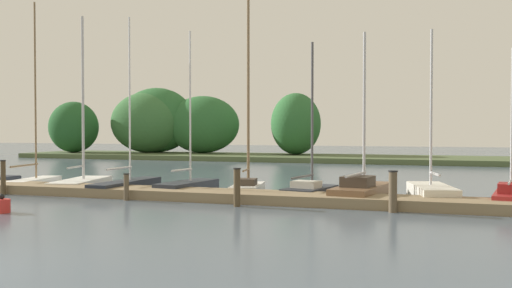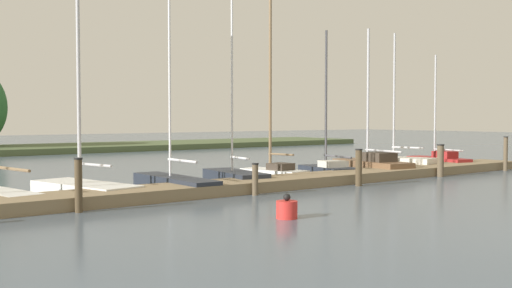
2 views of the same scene
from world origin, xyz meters
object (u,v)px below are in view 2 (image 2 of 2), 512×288
object	(u,v)px
sailboat_7	(370,165)
sailboat_4	(233,176)
sailboat_3	(172,181)
sailboat_5	(272,167)
sailboat_6	(327,168)
mooring_piling_1	(79,185)
sailboat_2	(82,184)
mooring_piling_5	(506,153)
mooring_piling_4	(440,160)
channel_buoy_0	(287,209)
sailboat_9	(437,161)
mooring_piling_2	(255,179)
mooring_piling_3	(359,167)
sailboat_8	(395,162)

from	to	relation	value
sailboat_7	sailboat_4	bearing A→B (deg)	97.30
sailboat_3	sailboat_5	world-z (taller)	sailboat_5
sailboat_5	sailboat_6	xyz separation A→B (m)	(2.63, -0.31, -0.16)
mooring_piling_1	sailboat_3	bearing A→B (deg)	31.32
sailboat_2	sailboat_5	xyz separation A→B (m)	(7.64, 0.17, 0.14)
sailboat_5	mooring_piling_5	xyz separation A→B (m)	(10.58, -3.45, 0.29)
mooring_piling_4	sailboat_5	bearing A→B (deg)	150.46
sailboat_4	mooring_piling_4	world-z (taller)	sailboat_4
channel_buoy_0	sailboat_6	bearing A→B (deg)	40.30
sailboat_3	mooring_piling_5	bearing A→B (deg)	-98.13
sailboat_5	sailboat_3	bearing A→B (deg)	90.62
sailboat_7	sailboat_5	bearing A→B (deg)	89.16
sailboat_2	sailboat_9	distance (m)	17.20
sailboat_5	mooring_piling_2	xyz separation A→B (m)	(-3.47, -3.39, 0.01)
sailboat_4	sailboat_5	bearing A→B (deg)	-66.40
mooring_piling_3	channel_buoy_0	distance (m)	7.35
sailboat_3	mooring_piling_3	distance (m)	6.41
sailboat_4	sailboat_6	bearing A→B (deg)	-77.75
mooring_piling_3	mooring_piling_4	xyz separation A→B (m)	(5.04, 0.26, 0.01)
sailboat_4	sailboat_5	distance (m)	2.37
mooring_piling_1	mooring_piling_3	world-z (taller)	mooring_piling_1
mooring_piling_3	sailboat_4	bearing A→B (deg)	136.43
mooring_piling_3	mooring_piling_4	distance (m)	5.05
sailboat_4	channel_buoy_0	world-z (taller)	sailboat_4
sailboat_7	mooring_piling_1	bearing A→B (deg)	109.57
sailboat_2	sailboat_8	size ratio (longest dim) A/B	1.23
channel_buoy_0	sailboat_3	bearing A→B (deg)	84.56
sailboat_4	mooring_piling_4	distance (m)	8.66
sailboat_8	mooring_piling_2	world-z (taller)	sailboat_8
sailboat_9	mooring_piling_3	size ratio (longest dim) A/B	4.13
mooring_piling_5	sailboat_8	bearing A→B (deg)	137.93
sailboat_5	mooring_piling_4	size ratio (longest dim) A/B	5.97
sailboat_7	sailboat_8	world-z (taller)	sailboat_8
sailboat_5	mooring_piling_1	distance (m)	9.62
sailboat_6	sailboat_8	size ratio (longest dim) A/B	0.96
sailboat_3	mooring_piling_4	world-z (taller)	sailboat_3
sailboat_5	sailboat_9	bearing A→B (deg)	-102.86
sailboat_3	sailboat_5	size ratio (longest dim) A/B	0.93
sailboat_8	mooring_piling_5	world-z (taller)	sailboat_8
sailboat_6	mooring_piling_5	xyz separation A→B (m)	(7.95, -3.14, 0.45)
sailboat_3	mooring_piling_2	xyz separation A→B (m)	(1.44, -2.52, 0.19)
mooring_piling_5	sailboat_5	bearing A→B (deg)	161.94
channel_buoy_0	sailboat_2	bearing A→B (deg)	106.78
mooring_piling_4	mooring_piling_5	size ratio (longest dim) A/B	0.85
sailboat_9	mooring_piling_5	world-z (taller)	sailboat_9
sailboat_6	channel_buoy_0	size ratio (longest dim) A/B	9.97
sailboat_3	mooring_piling_2	distance (m)	2.91
mooring_piling_2	mooring_piling_4	xyz separation A→B (m)	(9.39, 0.03, 0.16)
mooring_piling_3	mooring_piling_4	bearing A→B (deg)	2.92
sailboat_2	sailboat_6	xyz separation A→B (m)	(10.27, -0.14, -0.02)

